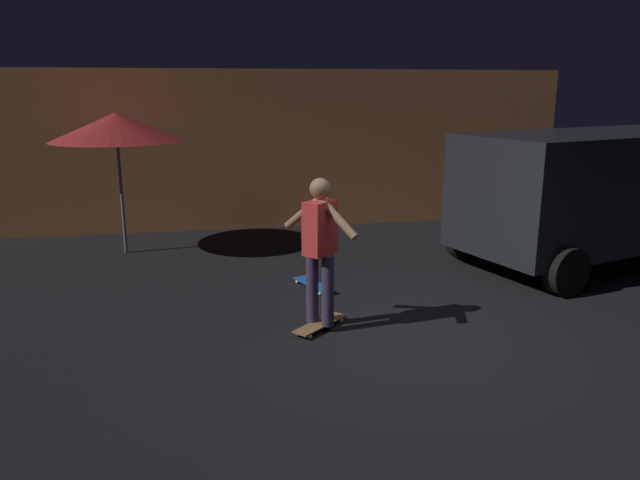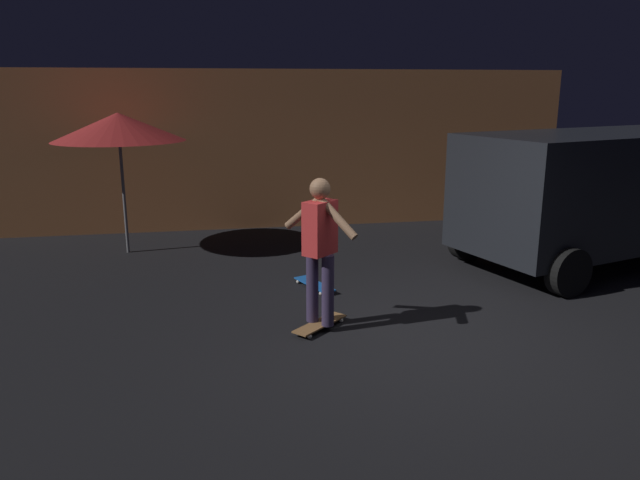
% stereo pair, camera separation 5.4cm
% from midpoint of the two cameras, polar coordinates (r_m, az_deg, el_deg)
% --- Properties ---
extents(ground_plane, '(28.00, 28.00, 0.00)m').
position_cam_midpoint_polar(ground_plane, '(6.80, 9.16, -9.41)').
color(ground_plane, black).
extents(low_building, '(11.37, 3.60, 3.02)m').
position_cam_midpoint_polar(low_building, '(13.63, -4.67, 9.11)').
color(low_building, '#C67A47').
rests_on(low_building, ground_plane).
extents(parked_van, '(4.95, 3.32, 2.03)m').
position_cam_midpoint_polar(parked_van, '(10.45, 24.55, 4.42)').
color(parked_van, black).
rests_on(parked_van, ground_plane).
extents(patio_umbrella, '(2.10, 2.10, 2.30)m').
position_cam_midpoint_polar(patio_umbrella, '(10.38, -18.67, 9.98)').
color(patio_umbrella, slate).
rests_on(patio_umbrella, ground_plane).
extents(skateboard_ridden, '(0.71, 0.67, 0.07)m').
position_cam_midpoint_polar(skateboard_ridden, '(7.04, -0.22, -7.87)').
color(skateboard_ridden, olive).
rests_on(skateboard_ridden, ground_plane).
extents(skateboard_spare, '(0.48, 0.80, 0.07)m').
position_cam_midpoint_polar(skateboard_spare, '(8.40, -0.79, -4.18)').
color(skateboard_spare, '#1959B2').
rests_on(skateboard_spare, ground_plane).
extents(skater, '(0.73, 0.79, 1.67)m').
position_cam_midpoint_polar(skater, '(6.74, -0.23, -0.11)').
color(skater, '#382D4C').
rests_on(skater, skateboard_ridden).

